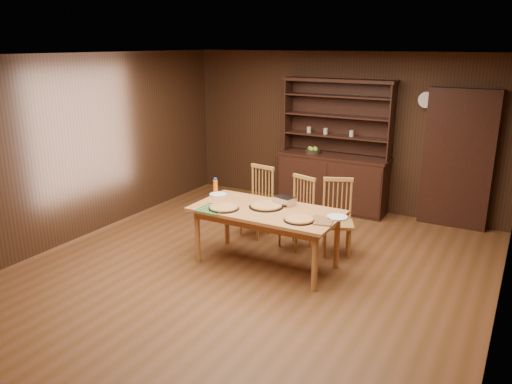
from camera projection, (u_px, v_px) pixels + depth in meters
The scene contains 20 objects.
floor at pixel (252, 270), 6.24m from camera, with size 6.00×6.00×0.00m, color brown.
room_shell at pixel (252, 146), 5.79m from camera, with size 6.00×6.00×6.00m.
china_hutch at pixel (333, 175), 8.37m from camera, with size 1.84×0.52×2.17m.
doorway at pixel (458, 159), 7.47m from camera, with size 1.00×0.18×2.10m, color black.
wall_clock at pixel (426, 100), 7.53m from camera, with size 0.30×0.05×0.30m.
dining_table at pixel (266, 216), 6.20m from camera, with size 1.84×0.92×0.75m.
chair_left at pixel (259, 199), 7.28m from camera, with size 0.47×0.46×1.03m.
chair_center at pixel (299, 210), 6.84m from camera, with size 0.50×0.49×0.99m.
chair_right at pixel (337, 214), 6.65m from camera, with size 0.54×0.53×1.01m.
pizza_left at pixel (224, 208), 6.18m from camera, with size 0.38×0.38×0.04m.
pizza_right at pixel (299, 219), 5.78m from camera, with size 0.37×0.37×0.04m.
pizza_center at pixel (266, 206), 6.25m from camera, with size 0.44×0.44×0.04m.
cooling_rack at pixel (213, 209), 6.17m from camera, with size 0.33×0.33×0.01m, color #0B9451, non-canonical shape.
plate_left at pixel (218, 194), 6.75m from camera, with size 0.25×0.25×0.02m.
plate_right at pixel (337, 217), 5.88m from camera, with size 0.26×0.26×0.02m.
foil_dish at pixel (284, 201), 6.34m from camera, with size 0.25×0.18×0.10m, color silver.
juice_bottle at pixel (215, 186), 6.84m from camera, with size 0.06×0.06×0.21m.
pot_holder_a at pixel (323, 222), 5.70m from camera, with size 0.20×0.20×0.02m, color red.
pot_holder_b at pixel (319, 219), 5.82m from camera, with size 0.20×0.20×0.02m, color red.
fruit_bowl at pixel (313, 151), 8.37m from camera, with size 0.26×0.26×0.12m.
Camera 1 is at (2.83, -4.95, 2.73)m, focal length 35.00 mm.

